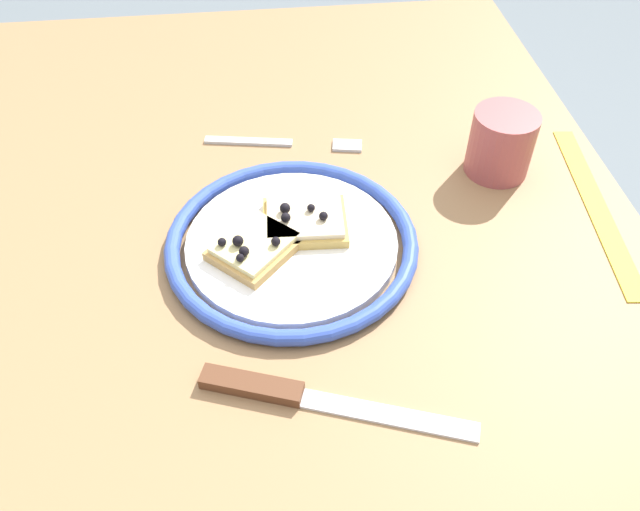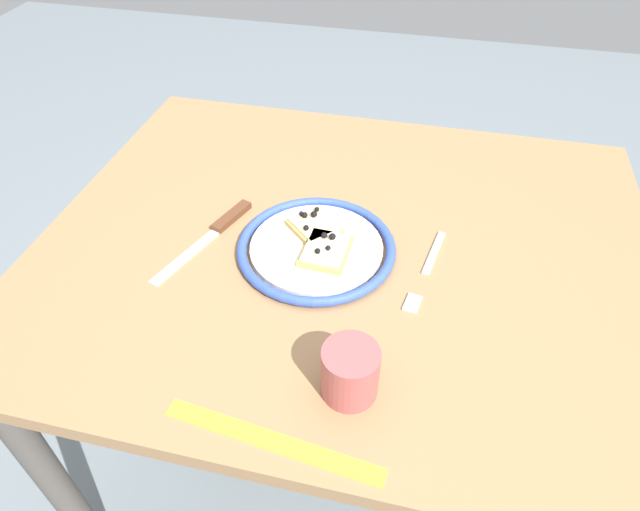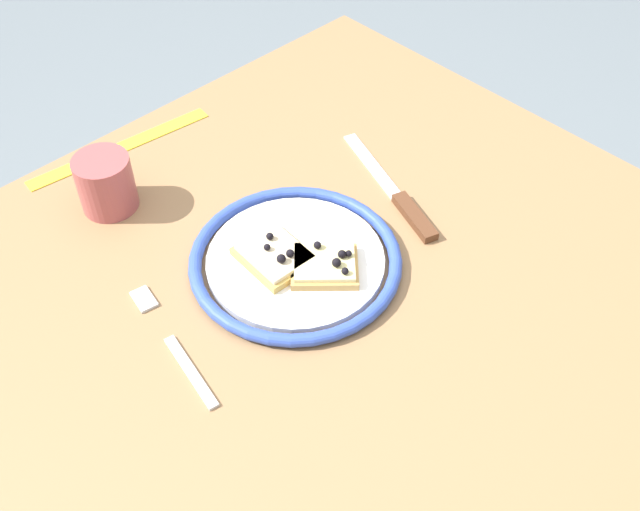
{
  "view_description": "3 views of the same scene",
  "coord_description": "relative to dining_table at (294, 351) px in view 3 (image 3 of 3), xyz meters",
  "views": [
    {
      "loc": [
        0.52,
        0.01,
        1.24
      ],
      "look_at": [
        0.07,
        0.06,
        0.78
      ],
      "focal_mm": 35.95,
      "sensor_mm": 36.0,
      "label": 1
    },
    {
      "loc": [
        -0.12,
        0.7,
        1.38
      ],
      "look_at": [
        0.03,
        0.06,
        0.77
      ],
      "focal_mm": 30.71,
      "sensor_mm": 36.0,
      "label": 2
    },
    {
      "loc": [
        -0.38,
        -0.44,
        1.46
      ],
      "look_at": [
        0.06,
        0.01,
        0.79
      ],
      "focal_mm": 42.73,
      "sensor_mm": 36.0,
      "label": 3
    }
  ],
  "objects": [
    {
      "name": "cup",
      "position": [
        -0.06,
        0.29,
        0.14
      ],
      "size": [
        0.07,
        0.07,
        0.08
      ],
      "primitive_type": "cylinder",
      "color": "#A54C4C",
      "rests_on": "dining_table"
    },
    {
      "name": "plate",
      "position": [
        0.04,
        0.04,
        0.11
      ],
      "size": [
        0.26,
        0.26,
        0.02
      ],
      "color": "white",
      "rests_on": "dining_table"
    },
    {
      "name": "pizza_slice_near",
      "position": [
        0.06,
        -0.0,
        0.12
      ],
      "size": [
        0.11,
        0.11,
        0.03
      ],
      "color": "tan",
      "rests_on": "plate"
    },
    {
      "name": "knife",
      "position": [
        0.22,
        0.02,
        0.11
      ],
      "size": [
        0.1,
        0.23,
        0.01
      ],
      "color": "silver",
      "rests_on": "dining_table"
    },
    {
      "name": "pizza_slice_far",
      "position": [
        0.02,
        0.05,
        0.12
      ],
      "size": [
        0.08,
        0.09,
        0.03
      ],
      "color": "tan",
      "rests_on": "plate"
    },
    {
      "name": "fork",
      "position": [
        -0.14,
        0.04,
        0.1
      ],
      "size": [
        0.05,
        0.2,
        0.0
      ],
      "color": "silver",
      "rests_on": "dining_table"
    },
    {
      "name": "dining_table",
      "position": [
        0.0,
        0.0,
        0.0
      ],
      "size": [
        1.03,
        0.85,
        0.76
      ],
      "color": "#936D47",
      "rests_on": "ground_plane"
    },
    {
      "name": "measuring_tape",
      "position": [
        0.02,
        0.38,
        0.1
      ],
      "size": [
        0.28,
        0.06,
        0.0
      ],
      "primitive_type": "cube",
      "rotation": [
        0.0,
        0.0,
        -0.11
      ],
      "color": "yellow",
      "rests_on": "dining_table"
    }
  ]
}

